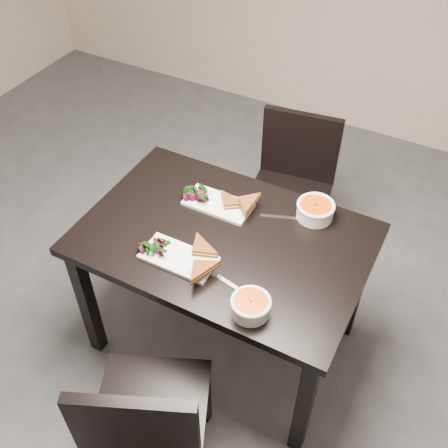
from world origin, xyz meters
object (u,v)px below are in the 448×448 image
object	(u,v)px
chair_near	(147,421)
plate_near	(179,258)
chair_far	(292,182)
soup_bowl_far	(315,209)
plate_far	(218,204)
soup_bowl_near	(251,305)
table	(224,252)

from	to	relation	value
chair_near	plate_near	size ratio (longest dim) A/B	2.80
chair_far	soup_bowl_far	world-z (taller)	chair_far
chair_near	chair_far	bearing A→B (deg)	68.30
plate_near	plate_far	world-z (taller)	same
chair_near	soup_bowl_near	world-z (taller)	chair_near
plate_near	soup_bowl_far	distance (m)	0.63
table	soup_bowl_near	size ratio (longest dim) A/B	7.98
chair_near	plate_far	bearing A→B (deg)	77.79
chair_near	table	bearing A→B (deg)	71.70
chair_near	soup_bowl_far	bearing A→B (deg)	53.95
chair_far	soup_bowl_near	world-z (taller)	chair_far
table	plate_near	xyz separation A→B (m)	(-0.10, -0.20, 0.11)
table	soup_bowl_near	bearing A→B (deg)	-48.07
chair_near	chair_far	xyz separation A→B (m)	(-0.06, 1.50, 0.00)
chair_near	soup_bowl_near	size ratio (longest dim) A/B	5.65
plate_near	soup_bowl_near	size ratio (longest dim) A/B	2.02
chair_near	plate_near	distance (m)	0.62
chair_far	plate_far	size ratio (longest dim) A/B	2.84
chair_far	plate_near	bearing A→B (deg)	-104.80
soup_bowl_near	soup_bowl_far	world-z (taller)	soup_bowl_far
chair_far	plate_near	xyz separation A→B (m)	(-0.11, -0.97, 0.27)
chair_far	plate_far	xyz separation A→B (m)	(-0.13, -0.61, 0.27)
plate_near	soup_bowl_far	size ratio (longest dim) A/B	1.83
soup_bowl_near	plate_near	bearing A→B (deg)	165.15
plate_far	soup_bowl_far	size ratio (longest dim) A/B	1.81
chair_far	soup_bowl_far	size ratio (longest dim) A/B	5.13
chair_near	plate_near	world-z (taller)	chair_near
chair_near	soup_bowl_far	size ratio (longest dim) A/B	5.13
soup_bowl_near	soup_bowl_far	xyz separation A→B (m)	(0.02, 0.59, 0.00)
chair_far	plate_far	bearing A→B (deg)	-109.77
chair_far	plate_near	distance (m)	1.01
table	soup_bowl_near	xyz separation A→B (m)	(0.27, -0.30, 0.14)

